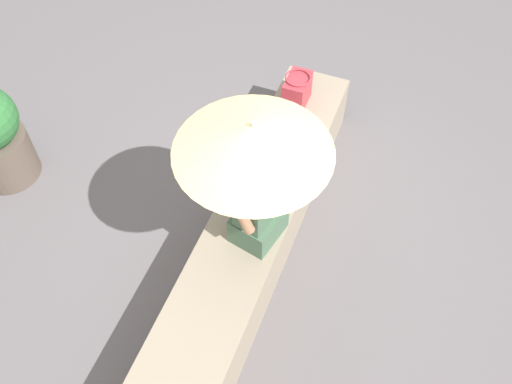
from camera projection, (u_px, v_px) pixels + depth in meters
ground_plane at (254, 248)px, 4.44m from camera, size 14.00×14.00×0.00m
stone_bench at (254, 231)px, 4.25m from camera, size 3.16×0.54×0.49m
person_seated at (258, 200)px, 3.63m from camera, size 0.50×0.35×0.90m
parasol at (253, 139)px, 3.11m from camera, size 0.92×0.92×1.15m
handbag_black at (280, 125)px, 4.37m from camera, size 0.20×0.17×0.30m
tote_bag_canvas at (297, 91)px, 4.61m from camera, size 0.28×0.21×0.28m
magazine at (258, 179)px, 4.22m from camera, size 0.34×0.31×0.01m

